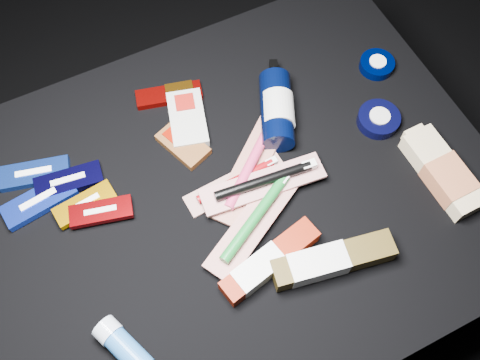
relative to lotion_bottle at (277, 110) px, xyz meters
name	(u,v)px	position (x,y,z in m)	size (l,w,h in m)	color
ground	(236,258)	(-0.15, -0.11, -0.43)	(3.00, 3.00, 0.00)	black
cloth_table	(236,230)	(-0.15, -0.11, -0.23)	(0.98, 0.78, 0.40)	black
luna_bar_0	(35,174)	(-0.47, 0.09, -0.02)	(0.14, 0.08, 0.02)	#163797
luna_bar_1	(39,201)	(-0.48, 0.03, -0.02)	(0.14, 0.07, 0.02)	#1632BA
luna_bar_2	(69,181)	(-0.42, 0.04, -0.02)	(0.13, 0.06, 0.02)	black
luna_bar_3	(85,204)	(-0.40, -0.02, -0.02)	(0.12, 0.06, 0.01)	#E29802
luna_bar_4	(101,212)	(-0.38, -0.05, -0.02)	(0.12, 0.07, 0.01)	#700508
clif_bar_0	(182,143)	(-0.19, 0.03, -0.02)	(0.09, 0.12, 0.02)	brown
clif_bar_1	(187,117)	(-0.16, 0.08, -0.02)	(0.10, 0.14, 0.02)	#B5B6AE
power_bar	(173,94)	(-0.16, 0.14, -0.02)	(0.14, 0.07, 0.02)	#790705
lotion_bottle	(277,110)	(0.00, 0.00, 0.00)	(0.12, 0.20, 0.07)	black
cream_tin_upper	(377,64)	(0.25, 0.02, -0.02)	(0.07, 0.07, 0.02)	black
cream_tin_lower	(379,119)	(0.18, -0.10, -0.02)	(0.08, 0.08, 0.03)	black
bodywash_bottle	(444,173)	(0.22, -0.26, -0.01)	(0.07, 0.19, 0.04)	#CCB689
deodorant_stick	(123,346)	(-0.43, -0.28, -0.01)	(0.08, 0.11, 0.04)	#215797
toothbrush_pack_0	(237,182)	(-0.13, -0.10, -0.02)	(0.20, 0.06, 0.02)	beige
toothbrush_pack_1	(251,165)	(-0.10, -0.08, -0.01)	(0.23, 0.20, 0.03)	#A79F9C
toothbrush_pack_2	(256,217)	(-0.14, -0.18, -0.01)	(0.24, 0.17, 0.03)	beige
toothbrush_pack_3	(265,182)	(-0.09, -0.13, 0.00)	(0.24, 0.08, 0.03)	silver
toothpaste_carton_red	(266,264)	(-0.16, -0.26, -0.01)	(0.20, 0.08, 0.04)	maroon
toothpaste_carton_green	(327,261)	(-0.07, -0.31, -0.01)	(0.22, 0.09, 0.04)	#3B2E0F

